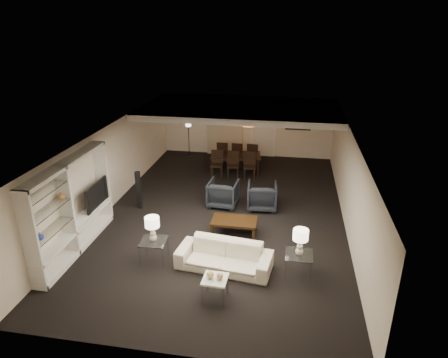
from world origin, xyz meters
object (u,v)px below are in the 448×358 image
marble_table (215,288)px  chair_fr (253,155)px  armchair_right (262,196)px  floor_lamp (189,139)px  chair_nm (233,165)px  chair_fm (238,154)px  table_lamp_left (153,229)px  armchair_left (223,193)px  sofa (224,256)px  chair_nr (250,166)px  chair_fl (223,153)px  side_table_right (298,265)px  side_table_left (154,251)px  television (93,194)px  vase_amber (61,196)px  dining_table (236,163)px  coffee_table (234,227)px  chair_nl (217,164)px  pendant_light (249,122)px  floor_speaker (139,190)px  table_lamp_right (300,242)px  vase_blue (40,236)px

marble_table → chair_fr: bearing=90.3°
armchair_right → floor_lamp: floor_lamp is taller
chair_nm → chair_fm: size_ratio=1.00×
armchair_right → table_lamp_left: (-2.30, -3.30, 0.47)m
armchair_left → floor_lamp: size_ratio=0.59×
sofa → marble_table: 1.10m
chair_nr → chair_fl: 1.77m
side_table_right → chair_fr: (-1.74, 6.90, 0.20)m
side_table_left → television: bearing=150.3°
marble_table → chair_nm: 6.74m
armchair_left → floor_lamp: bearing=-59.3°
marble_table → vase_amber: (-3.80, 0.94, 1.40)m
sofa → side_table_right: bearing=7.1°
side_table_right → dining_table: (-2.34, 6.25, 0.04)m
vase_amber → chair_fr: vase_amber is taller
chair_fm → coffee_table: bearing=100.5°
side_table_left → vase_amber: bearing=-175.5°
chair_fr → table_lamp_left: bearing=82.4°
armchair_left → chair_fr: chair_fr is taller
table_lamp_left → chair_nl: bearing=85.3°
chair_fr → pendant_light: bearing=82.6°
floor_speaker → side_table_left: bearing=-64.1°
television → chair_nm: size_ratio=1.19×
chair_nr → floor_lamp: floor_lamp is taller
table_lamp_right → vase_blue: vase_blue is taller
coffee_table → sofa: bearing=-90.0°
marble_table → chair_fl: size_ratio=0.52×
sofa → chair_fr: bearing=97.5°
coffee_table → side_table_left: (-1.70, -1.60, 0.07)m
table_lamp_left → floor_speaker: size_ratio=0.53×
armchair_right → chair_fl: size_ratio=0.93×
side_table_right → chair_fl: (-2.94, 6.90, 0.20)m
chair_nr → chair_nm: bearing=172.8°
sofa → armchair_right: bearing=86.8°
pendant_light → coffee_table: pendant_light is taller
sofa → armchair_right: 3.36m
armchair_right → table_lamp_left: table_lamp_left is taller
armchair_right → marble_table: bearing=77.7°
pendant_light → marble_table: (0.19, -7.39, -1.67)m
side_table_left → television: television is taller
side_table_right → vase_amber: (-5.50, -0.16, 1.37)m
armchair_left → chair_nr: size_ratio=0.93×
coffee_table → floor_speaker: size_ratio=1.02×
side_table_right → coffee_table: bearing=136.7°
table_lamp_left → television: size_ratio=0.54×
marble_table → sofa: bearing=90.0°
chair_fm → floor_lamp: floor_lamp is taller
pendant_light → side_table_right: pendant_light is taller
armchair_left → chair_fm: (-0.04, 3.60, 0.08)m
table_lamp_left → floor_lamp: bearing=98.2°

